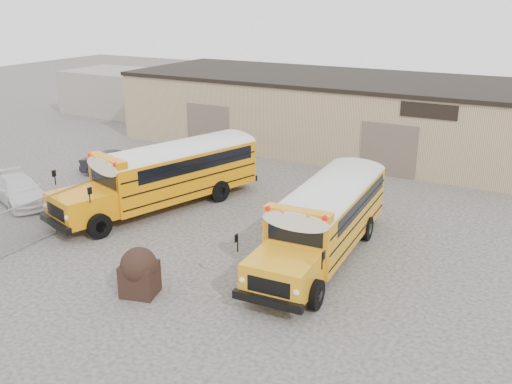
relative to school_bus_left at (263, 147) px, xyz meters
The scene contains 9 objects.
ground 11.53m from the school_bus_left, 80.39° to the right, with size 120.00×120.00×0.00m, color #302E2C.
warehouse 8.99m from the school_bus_left, 77.77° to the left, with size 30.20×10.20×4.67m.
chainlink_fence 9.23m from the school_bus_left, 116.48° to the right, with size 0.07×18.07×1.81m.
distant_building_left 22.80m from the school_bus_left, 151.81° to the left, with size 8.00×6.00×3.60m, color gray.
school_bus_left is the anchor object (origin of this frame).
school_bus_right 6.58m from the school_bus_left, 13.22° to the right, with size 3.12×10.02×2.90m.
tarp_bundle 13.79m from the school_bus_left, 79.67° to the right, with size 1.37×1.29×1.71m.
car_white 12.70m from the school_bus_left, 132.91° to the right, with size 1.84×4.51×1.31m, color silver.
car_dark 8.30m from the school_bus_left, 153.83° to the right, with size 1.42×4.08×1.34m, color black.
Camera 1 is at (12.36, -15.57, 9.69)m, focal length 40.00 mm.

